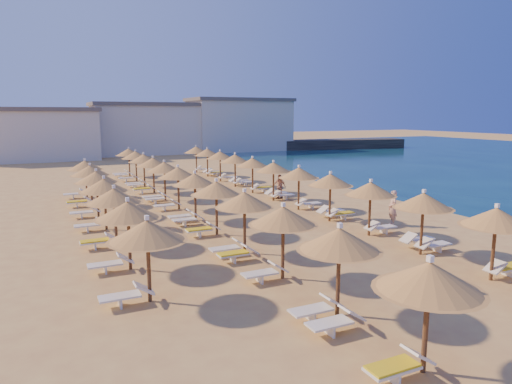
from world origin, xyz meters
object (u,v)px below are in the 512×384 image
jetty (317,145)px  beachgoer_a (393,208)px  parasol_row_east (286,171)px  beachgoer_c (279,186)px  parasol_row_west (186,176)px

jetty → beachgoer_a: beachgoer_a is taller
parasol_row_east → beachgoer_c: 2.66m
parasol_row_east → beachgoer_a: bearing=-71.3°
parasol_row_west → beachgoer_a: 11.41m
beachgoer_c → beachgoer_a: bearing=-18.6°
parasol_row_east → beachgoer_c: size_ratio=23.29×
jetty → beachgoer_c: 45.09m
parasol_row_east → beachgoer_a: parasol_row_east is taller
parasol_row_east → parasol_row_west: bearing=180.0°
jetty → parasol_row_east: bearing=-116.1°
parasol_row_east → beachgoer_c: (0.74, 2.15, -1.38)m
parasol_row_west → beachgoer_c: bearing=16.6°
beachgoer_a → parasol_row_west: bearing=-108.8°
jetty → beachgoer_a: 51.99m
jetty → parasol_row_west: size_ratio=0.78×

